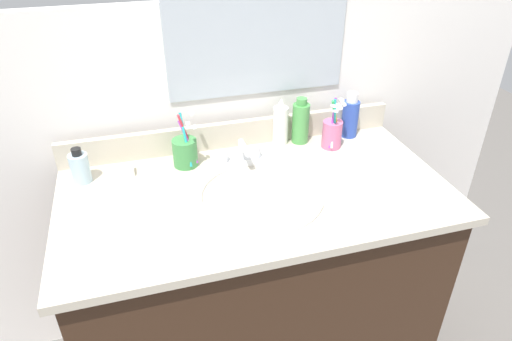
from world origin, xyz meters
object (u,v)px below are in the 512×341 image
at_px(bottle_lotion_white, 281,123).
at_px(cup_green, 185,152).
at_px(bottle_toner_green, 301,122).
at_px(faucet, 241,156).
at_px(cup_pink, 332,133).
at_px(bottle_gel_clear, 80,167).
at_px(soap_bar, 124,171).
at_px(bottle_shampoo_blue, 350,117).

distance_m(bottle_lotion_white, cup_green, 0.35).
distance_m(bottle_lotion_white, bottle_toner_green, 0.07).
distance_m(faucet, cup_pink, 0.33).
distance_m(bottle_toner_green, cup_pink, 0.12).
bearing_deg(bottle_gel_clear, faucet, -3.48).
xyz_separation_m(faucet, bottle_lotion_white, (0.17, 0.10, 0.05)).
distance_m(cup_pink, soap_bar, 0.70).
relative_size(faucet, bottle_shampoo_blue, 0.98).
bearing_deg(bottle_gel_clear, cup_pink, -0.56).
relative_size(bottle_shampoo_blue, soap_bar, 2.56).
bearing_deg(soap_bar, bottle_toner_green, 5.00).
distance_m(bottle_toner_green, cup_green, 0.42).
height_order(bottle_lotion_white, cup_green, cup_green).
relative_size(bottle_toner_green, bottle_gel_clear, 1.43).
distance_m(bottle_shampoo_blue, bottle_toner_green, 0.19).
bearing_deg(bottle_toner_green, cup_green, -172.93).
bearing_deg(cup_pink, faucet, -176.19).
distance_m(bottle_toner_green, soap_bar, 0.61).
xyz_separation_m(cup_pink, soap_bar, (-0.70, 0.02, -0.04)).
distance_m(faucet, cup_green, 0.18).
relative_size(faucet, soap_bar, 2.50).
bearing_deg(bottle_toner_green, bottle_lotion_white, 172.49).
height_order(faucet, bottle_shampoo_blue, bottle_shampoo_blue).
xyz_separation_m(bottle_lotion_white, cup_pink, (0.16, -0.08, -0.02)).
xyz_separation_m(bottle_shampoo_blue, cup_pink, (-0.09, -0.06, -0.02)).
xyz_separation_m(bottle_shampoo_blue, bottle_gel_clear, (-0.92, -0.05, -0.03)).
distance_m(bottle_shampoo_blue, cup_pink, 0.11).
relative_size(cup_green, cup_pink, 1.02).
bearing_deg(faucet, bottle_gel_clear, 176.52).
bearing_deg(bottle_toner_green, bottle_shampoo_blue, -2.05).
xyz_separation_m(cup_green, cup_pink, (0.50, -0.02, 0.01)).
relative_size(bottle_lotion_white, cup_green, 0.91).
bearing_deg(bottle_shampoo_blue, bottle_toner_green, 177.95).
distance_m(cup_green, cup_pink, 0.50).
distance_m(bottle_lotion_white, bottle_gel_clear, 0.67).
distance_m(bottle_lotion_white, soap_bar, 0.55).
height_order(bottle_lotion_white, soap_bar, bottle_lotion_white).
height_order(bottle_gel_clear, cup_green, cup_green).
height_order(bottle_shampoo_blue, cup_green, cup_green).
height_order(bottle_shampoo_blue, bottle_toner_green, same).
bearing_deg(bottle_gel_clear, bottle_shampoo_blue, 3.35).
bearing_deg(bottle_toner_green, cup_pink, -37.01).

